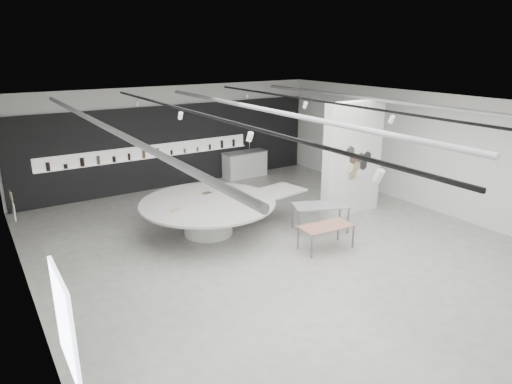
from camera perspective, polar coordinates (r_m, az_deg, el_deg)
room at (r=11.64m, az=2.78°, el=2.22°), size 12.02×14.02×3.82m
back_wall_display at (r=17.71m, az=-10.39°, el=5.61°), size 11.80×0.27×3.10m
partition_column at (r=14.71m, az=11.98°, el=4.07°), size 2.20×0.38×3.60m
display_island at (r=13.17m, az=-5.68°, el=-2.53°), size 5.33×4.39×0.99m
sample_table_wood at (r=12.25m, az=8.76°, el=-4.39°), size 1.46×0.82×0.66m
sample_table_stone at (r=13.37m, az=8.06°, el=-1.88°), size 1.74×1.33×0.80m
kitchen_counter at (r=18.92m, az=-1.40°, el=3.52°), size 1.87×0.78×1.46m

